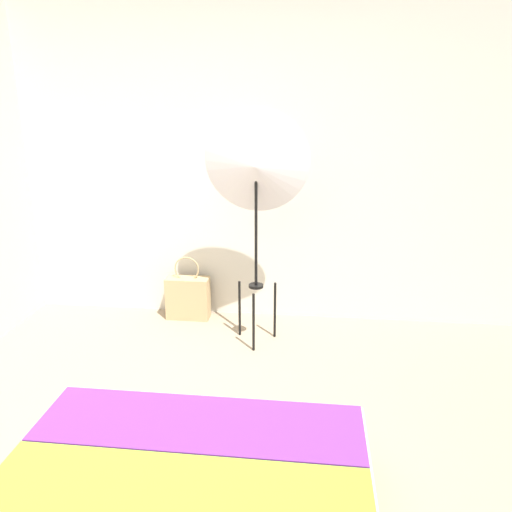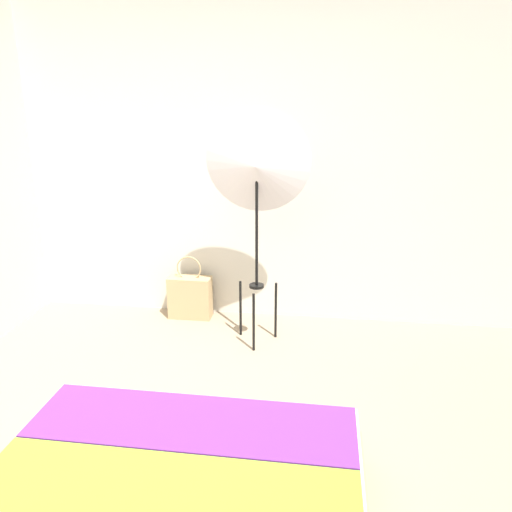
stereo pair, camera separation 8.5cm
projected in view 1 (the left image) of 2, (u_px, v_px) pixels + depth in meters
ground_plane at (160, 499)px, 2.38m from camera, size 14.00×14.00×0.00m
wall_back at (230, 166)px, 4.08m from camera, size 8.00×0.05×2.60m
photo_umbrella at (256, 166)px, 3.53m from camera, size 0.77×0.31×1.78m
tote_bag at (188, 297)px, 4.29m from camera, size 0.37×0.16×0.56m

